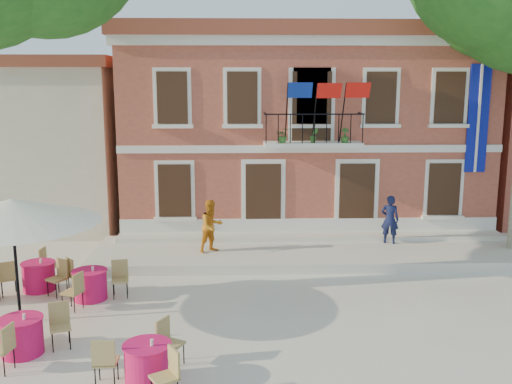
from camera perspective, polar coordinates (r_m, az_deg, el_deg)
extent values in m
plane|color=beige|center=(14.13, 0.08, -11.90)|extent=(90.00, 90.00, 0.00)
cube|color=#B65842|center=(23.24, 4.30, 5.91)|extent=(13.00, 8.00, 7.00)
cube|color=brown|center=(23.23, 4.43, 15.17)|extent=(13.50, 8.50, 0.50)
cube|color=silver|center=(19.29, 5.68, 14.87)|extent=(13.30, 0.35, 0.35)
cube|color=silver|center=(18.84, 5.69, 4.77)|extent=(3.20, 0.90, 0.15)
cube|color=black|center=(18.37, 5.90, 7.74)|extent=(3.20, 0.04, 0.04)
cube|color=#0D1797|center=(20.63, 21.32, 6.84)|extent=(0.70, 0.05, 3.60)
cube|color=navy|center=(17.90, 3.19, 10.11)|extent=(0.76, 0.27, 0.47)
cube|color=red|center=(18.00, 6.09, 10.07)|extent=(0.76, 0.29, 0.47)
cube|color=red|center=(18.14, 8.96, 10.01)|extent=(0.76, 0.27, 0.47)
imported|color=#26591E|center=(18.41, 2.72, 5.66)|extent=(0.43, 0.37, 0.48)
imported|color=#26591E|center=(18.52, 5.82, 5.64)|extent=(0.26, 0.21, 0.48)
imported|color=#26591E|center=(18.67, 8.88, 5.61)|extent=(0.27, 0.27, 0.48)
cube|color=beige|center=(25.82, -22.36, 4.51)|extent=(9.00, 9.00, 6.00)
cube|color=brown|center=(25.72, -22.87, 11.60)|extent=(9.40, 9.40, 0.40)
cube|color=silver|center=(18.38, 5.95, -6.05)|extent=(14.00, 3.40, 0.30)
cylinder|color=black|center=(14.66, -22.48, -11.73)|extent=(0.62, 0.62, 0.08)
cylinder|color=black|center=(14.25, -22.84, -7.06)|extent=(0.07, 0.07, 2.58)
cone|color=white|center=(13.92, -23.24, -1.77)|extent=(3.93, 3.93, 0.57)
imported|color=#111639|center=(19.13, 13.24, -2.68)|extent=(0.68, 0.56, 1.59)
imported|color=orange|center=(17.71, -4.47, -3.42)|extent=(1.01, 0.97, 1.64)
cylinder|color=#D91450|center=(12.90, -22.38, -13.23)|extent=(0.84, 0.84, 0.75)
cylinder|color=#D91450|center=(12.76, -22.51, -11.64)|extent=(0.90, 0.90, 0.02)
cube|color=tan|center=(13.48, -24.01, -11.84)|extent=(0.59, 0.59, 0.95)
cube|color=tan|center=(12.29, -24.24, -14.09)|extent=(0.49, 0.49, 0.95)
cube|color=tan|center=(12.86, -19.00, -12.59)|extent=(0.54, 0.54, 0.95)
cylinder|color=#D91450|center=(11.11, -10.79, -16.58)|extent=(0.84, 0.84, 0.75)
cylinder|color=#D91450|center=(10.94, -10.86, -14.78)|extent=(0.90, 0.90, 0.02)
cube|color=tan|center=(10.45, -9.16, -17.77)|extent=(0.58, 0.58, 0.95)
cube|color=tan|center=(11.60, -8.47, -14.72)|extent=(0.57, 0.57, 0.95)
cube|color=tan|center=(11.19, -14.77, -15.97)|extent=(0.43, 0.43, 0.95)
cylinder|color=#D91450|center=(16.46, -20.89, -7.92)|extent=(0.84, 0.84, 0.75)
cylinder|color=#D91450|center=(16.35, -20.98, -6.63)|extent=(0.90, 0.90, 0.02)
cube|color=tan|center=(17.08, -19.90, -6.82)|extent=(0.45, 0.45, 0.95)
cube|color=tan|center=(16.38, -23.54, -7.83)|extent=(0.56, 0.56, 0.95)
cube|color=tan|center=(15.85, -19.30, -8.14)|extent=(0.58, 0.58, 0.95)
cylinder|color=#D91450|center=(15.38, -16.25, -8.93)|extent=(0.84, 0.84, 0.75)
cylinder|color=#D91450|center=(15.26, -16.33, -7.57)|extent=(0.90, 0.90, 0.02)
cube|color=tan|center=(15.31, -13.44, -8.50)|extent=(0.49, 0.49, 0.95)
cube|color=tan|center=(16.00, -17.45, -7.85)|extent=(0.59, 0.59, 0.95)
cube|color=tan|center=(14.78, -17.92, -9.44)|extent=(0.54, 0.54, 0.95)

